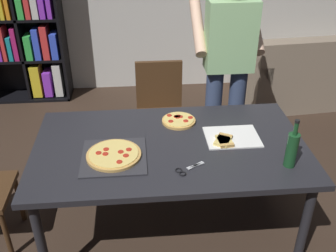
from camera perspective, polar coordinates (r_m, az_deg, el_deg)
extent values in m
plane|color=#38281E|center=(3.04, 0.25, -14.55)|extent=(12.00, 12.00, 0.00)
cube|color=#232328|center=(2.57, 0.29, -3.04)|extent=(1.79, 1.02, 0.04)
cylinder|color=#232328|center=(2.55, -18.07, -16.22)|extent=(0.06, 0.06, 0.71)
cylinder|color=#232328|center=(2.68, 19.35, -13.84)|extent=(0.06, 0.06, 0.71)
cylinder|color=#232328|center=(3.19, -15.24, -4.98)|extent=(0.06, 0.06, 0.71)
cylinder|color=#232328|center=(3.29, 13.87, -3.55)|extent=(0.06, 0.06, 0.71)
cube|color=#472D19|center=(3.50, -1.08, 1.13)|extent=(0.42, 0.42, 0.04)
cube|color=#472D19|center=(3.56, -1.34, 6.07)|extent=(0.42, 0.04, 0.45)
cylinder|color=#472D19|center=(3.46, -3.81, -3.71)|extent=(0.04, 0.04, 0.41)
cylinder|color=#472D19|center=(3.48, 2.12, -3.43)|extent=(0.04, 0.04, 0.41)
cylinder|color=#472D19|center=(3.76, -3.98, -0.62)|extent=(0.04, 0.04, 0.41)
cylinder|color=#472D19|center=(3.78, 1.48, -0.37)|extent=(0.04, 0.04, 0.41)
cylinder|color=#472D19|center=(2.91, -22.59, -14.52)|extent=(0.04, 0.04, 0.41)
cylinder|color=#472D19|center=(3.16, -20.94, -9.94)|extent=(0.04, 0.04, 0.41)
cube|color=gray|center=(5.07, 20.03, 6.09)|extent=(1.76, 0.99, 0.40)
cube|color=gray|center=(4.66, 22.78, 9.12)|extent=(1.71, 0.34, 0.45)
cube|color=gray|center=(4.63, 12.22, 9.05)|extent=(0.23, 0.86, 0.20)
cube|color=black|center=(4.71, -15.58, 15.10)|extent=(0.03, 0.35, 1.95)
cube|color=black|center=(5.19, -21.55, 4.09)|extent=(1.40, 0.35, 0.03)
cube|color=black|center=(5.02, -23.24, 14.73)|extent=(1.40, 0.03, 1.95)
cube|color=black|center=(5.01, -22.61, 9.06)|extent=(1.34, 0.29, 0.03)
cube|color=black|center=(4.81, -21.15, 14.51)|extent=(0.03, 0.29, 1.89)
cube|color=yellow|center=(5.00, -18.59, 6.49)|extent=(0.11, 0.22, 0.38)
cube|color=purple|center=(4.99, -17.07, 6.17)|extent=(0.09, 0.22, 0.30)
cube|color=silver|center=(4.94, -15.69, 6.78)|extent=(0.09, 0.22, 0.40)
cube|color=purple|center=(4.95, -23.42, 10.72)|extent=(0.06, 0.22, 0.30)
cube|color=red|center=(4.92, -22.80, 11.27)|extent=(0.04, 0.22, 0.39)
cube|color=teal|center=(4.92, -21.93, 10.69)|extent=(0.05, 0.22, 0.27)
cube|color=#B21E66|center=(4.88, -21.32, 11.32)|extent=(0.05, 0.22, 0.37)
cube|color=green|center=(4.86, -19.60, 10.97)|extent=(0.08, 0.22, 0.28)
cube|color=blue|center=(4.82, -18.55, 11.50)|extent=(0.07, 0.22, 0.35)
cube|color=red|center=(4.80, -17.44, 11.77)|extent=(0.07, 0.22, 0.38)
cube|color=blue|center=(4.79, -16.21, 11.37)|extent=(0.07, 0.22, 0.29)
cube|color=yellow|center=(4.78, -23.15, 16.40)|extent=(0.04, 0.22, 0.35)
cube|color=orange|center=(4.77, -22.30, 16.10)|extent=(0.04, 0.22, 0.28)
cube|color=green|center=(4.74, -20.74, 16.31)|extent=(0.07, 0.22, 0.28)
cube|color=silver|center=(4.69, -18.93, 16.94)|extent=(0.07, 0.22, 0.35)
cube|color=purple|center=(4.68, -17.89, 16.58)|extent=(0.06, 0.22, 0.27)
cube|color=purple|center=(4.66, -17.02, 17.25)|extent=(0.05, 0.22, 0.36)
cylinder|color=#38476B|center=(3.45, 9.77, 0.99)|extent=(0.14, 0.14, 0.95)
cylinder|color=#38476B|center=(3.40, 6.50, 0.85)|extent=(0.14, 0.14, 0.95)
cube|color=#99CC8C|center=(3.12, 9.17, 12.94)|extent=(0.38, 0.22, 0.55)
cylinder|color=#E0B293|center=(3.34, 12.46, 14.30)|extent=(0.09, 0.50, 0.39)
cylinder|color=#E0B293|center=(3.24, 4.39, 14.39)|extent=(0.09, 0.50, 0.39)
cube|color=#2D2D33|center=(2.46, -7.92, -4.50)|extent=(0.40, 0.40, 0.01)
cylinder|color=tan|center=(2.45, -7.95, -4.23)|extent=(0.34, 0.34, 0.02)
cylinder|color=#EACC6B|center=(2.44, -7.97, -4.00)|extent=(0.31, 0.31, 0.01)
cylinder|color=#B22819|center=(2.41, -6.19, -4.32)|extent=(0.04, 0.04, 0.00)
cylinder|color=#B22819|center=(2.48, -9.06, -3.38)|extent=(0.04, 0.04, 0.00)
cylinder|color=#B22819|center=(2.46, -5.76, -3.43)|extent=(0.04, 0.04, 0.00)
cylinder|color=#B22819|center=(2.36, -7.14, -5.23)|extent=(0.04, 0.04, 0.00)
cylinder|color=#B22819|center=(2.44, -9.16, -4.05)|extent=(0.04, 0.04, 0.00)
cylinder|color=#B22819|center=(2.45, -10.14, -3.89)|extent=(0.04, 0.04, 0.00)
cylinder|color=#B22819|center=(2.44, -6.95, -3.77)|extent=(0.04, 0.04, 0.00)
cube|color=white|center=(2.66, 9.37, -1.59)|extent=(0.36, 0.28, 0.01)
cube|color=#EACC6B|center=(2.59, 8.06, -2.12)|extent=(0.15, 0.17, 0.02)
cube|color=tan|center=(2.64, 8.45, -1.43)|extent=(0.09, 0.06, 0.02)
cube|color=#EACC6B|center=(2.59, 8.28, -2.17)|extent=(0.10, 0.15, 0.02)
cube|color=tan|center=(2.54, 8.68, -2.85)|extent=(0.09, 0.03, 0.02)
cylinder|color=#194723|center=(2.42, 17.67, -3.41)|extent=(0.07, 0.07, 0.22)
cylinder|color=#194723|center=(2.34, 18.24, -0.37)|extent=(0.03, 0.03, 0.08)
cylinder|color=black|center=(2.32, 18.43, 0.65)|extent=(0.03, 0.03, 0.02)
cube|color=silver|center=(2.36, 4.04, -5.80)|extent=(0.10, 0.08, 0.01)
cube|color=silver|center=(2.36, 4.04, -5.80)|extent=(0.12, 0.06, 0.01)
torus|color=black|center=(2.32, 1.58, -6.47)|extent=(0.06, 0.06, 0.01)
torus|color=black|center=(2.30, 2.16, -6.97)|extent=(0.06, 0.06, 0.01)
cylinder|color=tan|center=(2.81, 1.58, 0.77)|extent=(0.24, 0.24, 0.02)
cylinder|color=#EACC6B|center=(2.80, 1.58, 0.98)|extent=(0.22, 0.22, 0.01)
cylinder|color=#B22819|center=(2.84, 0.19, 1.58)|extent=(0.04, 0.04, 0.00)
cylinder|color=#B22819|center=(2.77, 0.40, 0.71)|extent=(0.04, 0.04, 0.00)
cylinder|color=#B22819|center=(2.82, 3.31, 1.26)|extent=(0.04, 0.04, 0.00)
cylinder|color=#B22819|center=(2.83, 1.29, 1.40)|extent=(0.04, 0.04, 0.00)
cylinder|color=#B22819|center=(2.83, 1.51, 1.48)|extent=(0.04, 0.04, 0.00)
cylinder|color=#B22819|center=(2.77, 2.63, 0.76)|extent=(0.04, 0.04, 0.00)
cylinder|color=#B22819|center=(2.82, 1.83, 1.38)|extent=(0.04, 0.04, 0.00)
cylinder|color=#B22819|center=(2.83, 1.20, 1.41)|extent=(0.04, 0.04, 0.00)
cylinder|color=#B22819|center=(2.82, 1.36, 1.31)|extent=(0.04, 0.04, 0.00)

